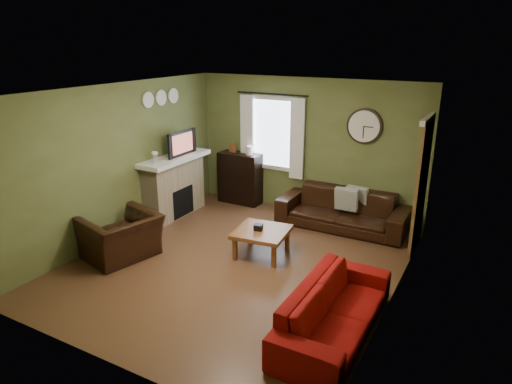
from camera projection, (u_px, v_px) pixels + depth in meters
The scene contains 31 objects.
floor at pixel (238, 263), 7.00m from camera, with size 4.60×5.20×0.00m, color brown.
ceiling at pixel (235, 91), 6.17m from camera, with size 4.60×5.20×0.00m, color white.
wall_left at pixel (119, 163), 7.63m from camera, with size 0.00×5.20×2.60m, color #5A6635.
wall_right at pixel (399, 210), 5.54m from camera, with size 0.00×5.20×2.60m, color #5A6635.
wall_back at pixel (306, 147), 8.74m from camera, with size 4.60×0.00×2.60m, color #5A6635.
wall_front at pixel (99, 253), 4.42m from camera, with size 4.60×0.00×2.60m, color #5A6635.
fireplace at pixel (174, 188), 8.73m from camera, with size 0.40×1.40×1.10m, color tan.
firebox at pixel (183, 202), 8.73m from camera, with size 0.04×0.60×0.55m, color black.
mantel at pixel (174, 158), 8.53m from camera, with size 0.58×1.60×0.08m, color white.
tv at pixel (179, 146), 8.58m from camera, with size 0.60×0.08×0.35m, color black.
tv_screen at pixel (182, 143), 8.52m from camera, with size 0.02×0.62×0.36m, color #994C3F.
medallion_left at pixel (148, 100), 7.98m from camera, with size 0.28×0.28×0.03m, color white.
medallion_mid at pixel (161, 98), 8.27m from camera, with size 0.28×0.28×0.03m, color white.
medallion_right at pixel (173, 96), 8.56m from camera, with size 0.28×0.28×0.03m, color white.
window_pane at pixel (274, 133), 8.98m from camera, with size 1.00×0.02×1.30m, color silver, non-canonical shape.
curtain_rod at pixel (272, 94), 8.65m from camera, with size 0.03×0.03×1.50m, color black.
curtain_left at pixel (247, 134), 9.16m from camera, with size 0.28×0.04×1.55m, color white.
curtain_right at pixel (297, 139), 8.66m from camera, with size 0.28×0.04×1.55m, color white.
wall_clock at pixel (364, 126), 8.04m from camera, with size 0.64×0.06×0.64m, color white, non-canonical shape.
door at pixel (421, 187), 7.17m from camera, with size 0.05×0.90×2.10m, color brown.
bookshelf at pixel (240, 178), 9.44m from camera, with size 0.89×0.38×1.05m, color black, non-canonical shape.
book at pixel (247, 156), 9.47m from camera, with size 0.17×0.23×0.02m, color brown.
sofa_brown at pixel (342, 210), 8.23m from camera, with size 2.31×0.90×0.67m, color black.
pillow_left at pixel (357, 197), 8.24m from camera, with size 0.39×0.12×0.39m, color #959A91.
pillow_right at pixel (346, 199), 8.13m from camera, with size 0.40×0.12×0.40m, color #959A91.
sofa_red at pixel (335, 310), 5.26m from camera, with size 2.07×0.81×0.61m, color maroon.
armchair at pixel (121, 237), 7.09m from camera, with size 1.07×0.94×0.70m, color black.
coffee_table at pixel (262, 242), 7.20m from camera, with size 0.80×0.80×0.43m, color brown, non-canonical shape.
tissue_box at pixel (258, 232), 7.14m from camera, with size 0.13×0.13×0.10m, color black.
wine_glass_a at pixel (154, 157), 8.01m from camera, with size 0.08×0.08×0.22m, color white, non-canonical shape.
wine_glass_b at pixel (156, 157), 8.06m from camera, with size 0.07×0.07×0.20m, color white, non-canonical shape.
Camera 1 is at (3.26, -5.37, 3.27)m, focal length 32.00 mm.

